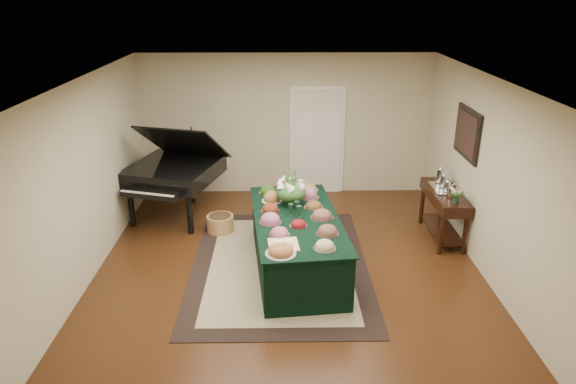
{
  "coord_description": "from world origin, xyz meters",
  "views": [
    {
      "loc": [
        -0.1,
        -6.57,
        3.79
      ],
      "look_at": [
        0.0,
        0.3,
        1.05
      ],
      "focal_mm": 32.0,
      "sensor_mm": 36.0,
      "label": 1
    }
  ],
  "objects_px": {
    "buffet_table": "(296,243)",
    "grand_piano": "(174,171)",
    "mahogany_sideboard": "(444,202)",
    "floral_centerpiece": "(291,188)"
  },
  "relations": [
    {
      "from": "buffet_table",
      "to": "grand_piano",
      "type": "relative_size",
      "value": 1.34
    },
    {
      "from": "mahogany_sideboard",
      "to": "buffet_table",
      "type": "bearing_deg",
      "value": -158.43
    },
    {
      "from": "buffet_table",
      "to": "mahogany_sideboard",
      "type": "xyz_separation_m",
      "value": [
        2.38,
        0.94,
        0.22
      ]
    },
    {
      "from": "floral_centerpiece",
      "to": "grand_piano",
      "type": "xyz_separation_m",
      "value": [
        -1.99,
        1.4,
        -0.22
      ]
    },
    {
      "from": "buffet_table",
      "to": "grand_piano",
      "type": "height_order",
      "value": "grand_piano"
    },
    {
      "from": "grand_piano",
      "to": "mahogany_sideboard",
      "type": "height_order",
      "value": "grand_piano"
    },
    {
      "from": "buffet_table",
      "to": "floral_centerpiece",
      "type": "xyz_separation_m",
      "value": [
        -0.07,
        0.45,
        0.67
      ]
    },
    {
      "from": "grand_piano",
      "to": "mahogany_sideboard",
      "type": "relative_size",
      "value": 1.46
    },
    {
      "from": "floral_centerpiece",
      "to": "mahogany_sideboard",
      "type": "distance_m",
      "value": 2.54
    },
    {
      "from": "floral_centerpiece",
      "to": "grand_piano",
      "type": "relative_size",
      "value": 0.24
    }
  ]
}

